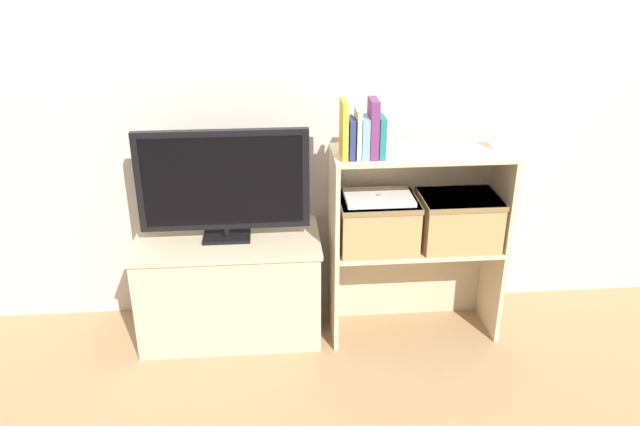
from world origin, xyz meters
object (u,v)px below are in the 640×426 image
at_px(laptop, 378,197).
at_px(book_skyblue, 364,137).
at_px(baby_monitor, 498,139).
at_px(book_teal, 381,136).
at_px(book_ivory, 358,133).
at_px(storage_basket_left, 377,221).
at_px(storage_basket_right, 458,218).
at_px(book_mustard, 344,129).
at_px(tv, 223,183).
at_px(tv_stand, 230,285).
at_px(book_navy, 351,138).
at_px(book_plum, 373,128).

bearing_deg(laptop, book_skyblue, -150.34).
height_order(baby_monitor, laptop, baby_monitor).
bearing_deg(book_teal, book_ivory, 180.00).
bearing_deg(laptop, book_ivory, -157.41).
bearing_deg(storage_basket_left, storage_basket_right, 0.00).
height_order(book_mustard, book_teal, book_mustard).
relative_size(book_mustard, baby_monitor, 2.14).
bearing_deg(book_ivory, storage_basket_left, 22.59).
relative_size(book_mustard, laptop, 0.81).
xyz_separation_m(tv, laptop, (0.70, -0.08, -0.07)).
height_order(tv_stand, book_navy, book_navy).
distance_m(book_plum, baby_monitor, 0.59).
relative_size(tv_stand, tv, 1.12).
height_order(tv, book_mustard, book_mustard).
height_order(tv_stand, book_plum, book_plum).
bearing_deg(laptop, baby_monitor, 1.60).
relative_size(tv_stand, baby_monitor, 7.43).
height_order(book_teal, storage_basket_right, book_teal).
xyz_separation_m(book_ivory, laptop, (0.11, 0.05, -0.32)).
relative_size(book_plum, laptop, 0.82).
relative_size(book_mustard, storage_basket_right, 0.69).
bearing_deg(tv, book_plum, -10.44).
distance_m(tv, book_navy, 0.62).
xyz_separation_m(book_skyblue, book_teal, (0.07, 0.00, 0.00)).
bearing_deg(tv_stand, baby_monitor, -2.86).
relative_size(book_navy, book_plum, 0.68).
xyz_separation_m(tv_stand, book_ivory, (0.59, -0.12, 0.79)).
bearing_deg(book_skyblue, tv, 168.96).
xyz_separation_m(book_ivory, storage_basket_left, (0.11, 0.05, -0.44)).
relative_size(book_plum, book_teal, 1.41).
bearing_deg(tv_stand, book_teal, -10.04).
bearing_deg(laptop, tv_stand, 173.75).
distance_m(book_ivory, storage_basket_right, 0.66).
distance_m(book_navy, book_teal, 0.13).
bearing_deg(book_mustard, laptop, 15.12).
distance_m(baby_monitor, laptop, 0.59).
distance_m(book_ivory, baby_monitor, 0.65).
height_order(book_skyblue, laptop, book_skyblue).
height_order(book_plum, laptop, book_plum).
bearing_deg(book_ivory, storage_basket_right, 5.31).
bearing_deg(book_mustard, storage_basket_right, 4.74).
distance_m(book_skyblue, book_plum, 0.05).
distance_m(book_skyblue, storage_basket_left, 0.43).
bearing_deg(book_navy, book_ivory, 0.00).
bearing_deg(book_teal, book_skyblue, 180.00).
xyz_separation_m(book_navy, book_plum, (0.09, 0.00, 0.04)).
xyz_separation_m(book_mustard, book_skyblue, (0.09, 0.00, -0.04)).
height_order(baby_monitor, storage_basket_right, baby_monitor).
bearing_deg(laptop, book_navy, -161.63).
bearing_deg(tv, book_teal, -9.91).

